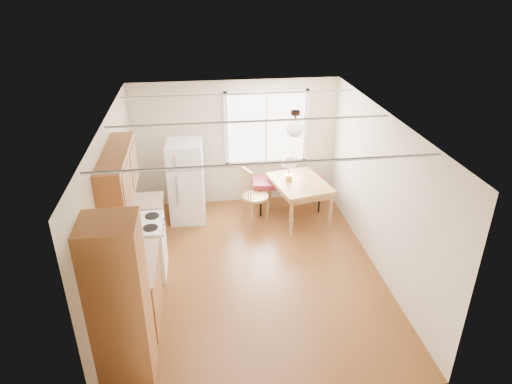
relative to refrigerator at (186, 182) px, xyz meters
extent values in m
cube|color=#512910|center=(1.00, -1.85, -0.78)|extent=(4.60, 5.60, 0.12)
cube|color=white|center=(1.00, -1.85, 1.72)|extent=(4.60, 5.60, 0.12)
cube|color=beige|center=(1.00, 0.65, 0.47)|extent=(4.60, 0.10, 2.50)
cube|color=beige|center=(1.00, -4.35, 0.47)|extent=(4.60, 0.10, 2.50)
cube|color=beige|center=(-1.00, -1.85, 0.47)|extent=(0.10, 5.60, 2.50)
cube|color=beige|center=(3.00, -1.85, 0.47)|extent=(0.10, 5.60, 2.50)
cube|color=brown|center=(-0.70, -3.70, 0.27)|extent=(0.60, 0.60, 2.10)
cube|color=brown|center=(-0.70, -2.70, -0.35)|extent=(0.60, 1.10, 0.86)
cube|color=tan|center=(-0.69, -2.70, 0.10)|extent=(0.62, 1.14, 0.04)
cube|color=white|center=(-0.67, -1.65, -0.33)|extent=(0.65, 0.76, 0.90)
cube|color=brown|center=(-0.70, -0.90, -0.35)|extent=(0.60, 0.60, 0.86)
cube|color=brown|center=(-0.83, -2.00, 1.07)|extent=(0.33, 1.60, 0.70)
cube|color=white|center=(1.60, 0.63, 0.77)|extent=(1.50, 0.02, 1.35)
cylinder|color=black|center=(1.70, -1.45, 1.68)|extent=(0.14, 0.14, 0.06)
cylinder|color=black|center=(1.70, -1.45, 1.58)|extent=(0.03, 0.03, 0.16)
sphere|color=white|center=(1.70, -1.45, 1.44)|extent=(0.26, 0.26, 0.26)
cube|color=white|center=(0.00, 0.00, 0.00)|extent=(0.67, 0.67, 1.56)
cube|color=gray|center=(0.00, -0.32, 0.37)|extent=(0.64, 0.02, 0.02)
cube|color=gray|center=(-0.16, -0.34, 0.16)|extent=(0.03, 0.03, 0.94)
cube|color=maroon|center=(1.97, 0.10, -0.19)|extent=(1.45, 0.70, 0.11)
cylinder|color=black|center=(1.39, -0.09, -0.51)|extent=(0.04, 0.04, 0.53)
cylinder|color=black|center=(2.56, -0.09, -0.51)|extent=(0.04, 0.04, 0.53)
cylinder|color=black|center=(1.39, 0.30, -0.51)|extent=(0.04, 0.04, 0.53)
cylinder|color=black|center=(2.56, 0.30, -0.51)|extent=(0.04, 0.04, 0.53)
cube|color=olive|center=(2.10, -0.25, -0.04)|extent=(1.15, 1.39, 0.06)
cube|color=olive|center=(2.10, -0.25, -0.12)|extent=(1.03, 1.27, 0.10)
cylinder|color=olive|center=(1.83, -0.86, -0.43)|extent=(0.07, 0.07, 0.71)
cylinder|color=olive|center=(2.60, -0.70, -0.43)|extent=(0.07, 0.07, 0.71)
cylinder|color=olive|center=(1.61, 0.20, -0.43)|extent=(0.07, 0.07, 0.71)
cylinder|color=olive|center=(2.38, 0.36, -0.43)|extent=(0.07, 0.07, 0.71)
cylinder|color=olive|center=(1.27, -0.25, -0.28)|extent=(0.49, 0.49, 0.05)
cylinder|color=olive|center=(1.18, -0.47, -0.53)|extent=(0.04, 0.04, 0.50)
cylinder|color=olive|center=(1.49, -0.34, -0.53)|extent=(0.04, 0.04, 0.50)
cylinder|color=olive|center=(1.05, -0.16, -0.53)|extent=(0.04, 0.04, 0.50)
cylinder|color=olive|center=(1.36, -0.03, -0.53)|extent=(0.04, 0.04, 0.50)
cylinder|color=gold|center=(1.91, -0.17, 0.04)|extent=(0.13, 0.13, 0.12)
cylinder|color=gold|center=(1.91, -0.17, 0.20)|extent=(0.02, 0.02, 0.19)
cone|color=silver|center=(1.91, -0.17, 0.39)|extent=(0.29, 0.29, 0.19)
cube|color=black|center=(-0.72, -3.05, 0.16)|extent=(0.20, 0.23, 0.07)
cube|color=black|center=(-0.72, -3.13, 0.32)|extent=(0.17, 0.09, 0.25)
cylinder|color=black|center=(-0.72, -3.01, 0.25)|extent=(0.12, 0.12, 0.11)
cylinder|color=red|center=(-0.76, -2.48, 0.22)|extent=(0.14, 0.14, 0.20)
sphere|color=red|center=(-0.76, -2.48, 0.35)|extent=(0.07, 0.07, 0.07)
camera|label=1|loc=(0.26, -7.80, 3.60)|focal=32.00mm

